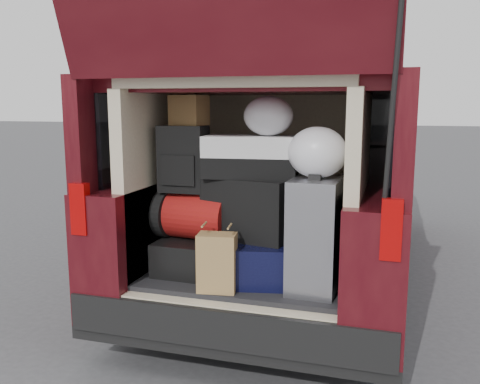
# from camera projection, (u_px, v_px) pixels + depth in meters

# --- Properties ---
(ground) EXTENTS (80.00, 80.00, 0.00)m
(ground) POSITION_uv_depth(u_px,v_px,m) (240.00, 367.00, 3.16)
(ground) COLOR #3B3B3E
(ground) RESTS_ON ground
(minivan) EXTENTS (1.90, 5.35, 2.77)m
(minivan) POSITION_uv_depth(u_px,v_px,m) (296.00, 180.00, 4.76)
(minivan) COLOR black
(minivan) RESTS_ON ground
(load_floor) EXTENTS (1.24, 1.05, 0.55)m
(load_floor) POSITION_uv_depth(u_px,v_px,m) (252.00, 308.00, 3.38)
(load_floor) COLOR black
(load_floor) RESTS_ON ground
(black_hardshell) EXTENTS (0.40, 0.54, 0.21)m
(black_hardshell) POSITION_uv_depth(u_px,v_px,m) (194.00, 253.00, 3.31)
(black_hardshell) COLOR black
(black_hardshell) RESTS_ON load_floor
(navy_hardshell) EXTENTS (0.56, 0.64, 0.24)m
(navy_hardshell) POSITION_uv_depth(u_px,v_px,m) (253.00, 258.00, 3.16)
(navy_hardshell) COLOR black
(navy_hardshell) RESTS_ON load_floor
(silver_roller) EXTENTS (0.29, 0.45, 0.65)m
(silver_roller) POSITION_uv_depth(u_px,v_px,m) (316.00, 234.00, 2.93)
(silver_roller) COLOR silver
(silver_roller) RESTS_ON load_floor
(kraft_bag) EXTENTS (0.24, 0.17, 0.34)m
(kraft_bag) POSITION_uv_depth(u_px,v_px,m) (217.00, 263.00, 2.91)
(kraft_bag) COLOR #A9814C
(kraft_bag) RESTS_ON load_floor
(red_duffel) EXTENTS (0.50, 0.36, 0.31)m
(red_duffel) POSITION_uv_depth(u_px,v_px,m) (195.00, 215.00, 3.25)
(red_duffel) COLOR maroon
(red_duffel) RESTS_ON black_hardshell
(black_soft_case) EXTENTS (0.58, 0.41, 0.38)m
(black_soft_case) POSITION_uv_depth(u_px,v_px,m) (250.00, 208.00, 3.14)
(black_soft_case) COLOR black
(black_soft_case) RESTS_ON navy_hardshell
(backpack) EXTENTS (0.29, 0.18, 0.42)m
(backpack) POSITION_uv_depth(u_px,v_px,m) (184.00, 159.00, 3.19)
(backpack) COLOR black
(backpack) RESTS_ON red_duffel
(twotone_duffel) EXTENTS (0.59, 0.35, 0.25)m
(twotone_duffel) POSITION_uv_depth(u_px,v_px,m) (251.00, 157.00, 3.10)
(twotone_duffel) COLOR silver
(twotone_duffel) RESTS_ON black_soft_case
(grocery_sack_lower) EXTENTS (0.23, 0.20, 0.19)m
(grocery_sack_lower) POSITION_uv_depth(u_px,v_px,m) (189.00, 110.00, 3.16)
(grocery_sack_lower) COLOR brown
(grocery_sack_lower) RESTS_ON backpack
(plastic_bag_center) EXTENTS (0.33, 0.31, 0.24)m
(plastic_bag_center) POSITION_uv_depth(u_px,v_px,m) (269.00, 116.00, 3.03)
(plastic_bag_center) COLOR silver
(plastic_bag_center) RESTS_ON twotone_duffel
(plastic_bag_right) EXTENTS (0.38, 0.36, 0.29)m
(plastic_bag_right) POSITION_uv_depth(u_px,v_px,m) (317.00, 152.00, 2.86)
(plastic_bag_right) COLOR silver
(plastic_bag_right) RESTS_ON silver_roller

